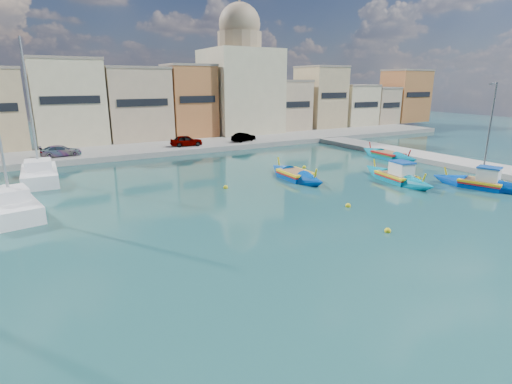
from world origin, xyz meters
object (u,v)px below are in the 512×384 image
object	(u,v)px
yacht_north	(40,172)
yacht_midnorth	(7,202)
luzzu_green	(296,176)
luzzu_cyan_mid	(388,156)
quay_street_lamp	(490,125)
luzzu_turquoise_cabin	(397,178)
luzzu_blue_cabin	(481,184)
church_block	(240,79)

from	to	relation	value
yacht_north	yacht_midnorth	distance (m)	9.45
yacht_north	luzzu_green	bearing A→B (deg)	-31.67
luzzu_cyan_mid	yacht_north	world-z (taller)	yacht_north
quay_street_lamp	luzzu_turquoise_cabin	size ratio (longest dim) A/B	0.91
luzzu_blue_cabin	luzzu_cyan_mid	bearing A→B (deg)	74.76
quay_street_lamp	luzzu_green	distance (m)	18.31
luzzu_green	yacht_midnorth	bearing A→B (deg)	173.26
luzzu_turquoise_cabin	luzzu_cyan_mid	xyz separation A→B (m)	(7.45, 7.76, -0.08)
yacht_north	luzzu_blue_cabin	bearing A→B (deg)	-35.73
yacht_midnorth	luzzu_green	bearing A→B (deg)	-6.74
luzzu_turquoise_cabin	yacht_north	xyz separation A→B (m)	(-25.75, 16.62, 0.15)
quay_street_lamp	luzzu_cyan_mid	world-z (taller)	quay_street_lamp
luzzu_turquoise_cabin	luzzu_cyan_mid	distance (m)	10.76
quay_street_lamp	yacht_midnorth	world-z (taller)	yacht_midnorth
quay_street_lamp	luzzu_cyan_mid	xyz separation A→B (m)	(-2.44, 9.13, -4.08)
luzzu_blue_cabin	yacht_north	world-z (taller)	yacht_north
luzzu_green	yacht_midnorth	size ratio (longest dim) A/B	0.66
quay_street_lamp	yacht_midnorth	bearing A→B (deg)	166.91
luzzu_turquoise_cabin	luzzu_green	distance (m)	8.41
church_block	luzzu_green	xyz separation A→B (m)	(-9.26, -27.69, -8.14)
church_block	yacht_midnorth	world-z (taller)	church_block
yacht_north	luzzu_turquoise_cabin	bearing A→B (deg)	-32.84
quay_street_lamp	luzzu_blue_cabin	world-z (taller)	quay_street_lamp
luzzu_turquoise_cabin	luzzu_cyan_mid	size ratio (longest dim) A/B	1.04
luzzu_turquoise_cabin	luzzu_blue_cabin	world-z (taller)	luzzu_turquoise_cabin
quay_street_lamp	luzzu_turquoise_cabin	world-z (taller)	quay_street_lamp
luzzu_blue_cabin	luzzu_green	size ratio (longest dim) A/B	0.99
luzzu_turquoise_cabin	luzzu_blue_cabin	xyz separation A→B (m)	(4.03, -4.80, -0.01)
luzzu_green	yacht_north	size ratio (longest dim) A/B	0.63
quay_street_lamp	yacht_north	size ratio (longest dim) A/B	0.65
luzzu_green	yacht_north	bearing A→B (deg)	148.33
luzzu_green	yacht_north	world-z (taller)	yacht_north
quay_street_lamp	luzzu_blue_cabin	bearing A→B (deg)	-149.70
quay_street_lamp	luzzu_blue_cabin	size ratio (longest dim) A/B	1.03
luzzu_turquoise_cabin	luzzu_blue_cabin	bearing A→B (deg)	-50.02
church_block	luzzu_green	size ratio (longest dim) A/B	2.44
church_block	luzzu_cyan_mid	size ratio (longest dim) A/B	2.27
luzzu_blue_cabin	yacht_north	bearing A→B (deg)	144.27
church_block	luzzu_turquoise_cabin	xyz separation A→B (m)	(-2.45, -32.62, -8.08)
church_block	yacht_midnorth	bearing A→B (deg)	-140.39
quay_street_lamp	luzzu_cyan_mid	bearing A→B (deg)	104.98
luzzu_cyan_mid	luzzu_turquoise_cabin	bearing A→B (deg)	-133.83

